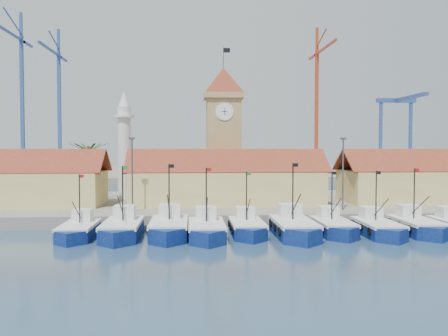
{
  "coord_description": "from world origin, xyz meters",
  "views": [
    {
      "loc": [
        -5.0,
        -48.82,
        9.36
      ],
      "look_at": [
        -0.45,
        18.0,
        6.53
      ],
      "focal_mm": 40.0,
      "sensor_mm": 36.0,
      "label": 1
    }
  ],
  "objects": [
    {
      "name": "clock_tower",
      "position": [
        0.0,
        26.0,
        11.96
      ],
      "size": [
        5.8,
        5.8,
        22.7
      ],
      "color": "tan",
      "rests_on": "quay"
    },
    {
      "name": "boat_2",
      "position": [
        -7.22,
        2.85,
        0.83
      ],
      "size": [
        3.86,
        10.57,
        8.0
      ],
      "color": "navy",
      "rests_on": "ground"
    },
    {
      "name": "crane_blue_far",
      "position": [
        -54.25,
        100.1,
        28.23
      ],
      "size": [
        1.0,
        36.93,
        46.64
      ],
      "color": "#2F4B91",
      "rests_on": "terminal"
    },
    {
      "name": "boat_3",
      "position": [
        -3.33,
        1.82,
        0.79
      ],
      "size": [
        3.68,
        10.08,
        7.63
      ],
      "color": "navy",
      "rests_on": "ground"
    },
    {
      "name": "ground",
      "position": [
        0.0,
        0.0,
        0.0
      ],
      "size": [
        400.0,
        400.0,
        0.0
      ],
      "primitive_type": "plane",
      "color": "navy",
      "rests_on": "ground"
    },
    {
      "name": "hall_center",
      "position": [
        0.0,
        20.0,
        3.99
      ],
      "size": [
        27.04,
        10.13,
        7.61
      ],
      "color": "#E5D37D",
      "rests_on": "quay"
    },
    {
      "name": "palm_tree",
      "position": [
        -20.0,
        26.0,
        6.25
      ],
      "size": [
        5.6,
        5.03,
        8.39
      ],
      "color": "brown",
      "rests_on": "quay"
    },
    {
      "name": "terminal",
      "position": [
        0.0,
        110.0,
        1.0
      ],
      "size": [
        240.0,
        80.0,
        2.0
      ],
      "primitive_type": "cube",
      "color": "gray",
      "rests_on": "ground"
    },
    {
      "name": "boat_1",
      "position": [
        -12.03,
        2.59,
        0.81
      ],
      "size": [
        3.77,
        10.34,
        7.82
      ],
      "color": "navy",
      "rests_on": "ground"
    },
    {
      "name": "boat_5",
      "position": [
        5.79,
        1.89,
        0.84
      ],
      "size": [
        3.92,
        10.74,
        8.12
      ],
      "color": "navy",
      "rests_on": "ground"
    },
    {
      "name": "quay",
      "position": [
        0.0,
        24.0,
        0.75
      ],
      "size": [
        140.0,
        32.0,
        1.5
      ],
      "primitive_type": "cube",
      "color": "gray",
      "rests_on": "ground"
    },
    {
      "name": "lamp_posts",
      "position": [
        0.5,
        12.0,
        6.48
      ],
      "size": [
        80.7,
        0.25,
        9.03
      ],
      "color": "#3F3F44",
      "rests_on": "quay"
    },
    {
      "name": "gantry",
      "position": [
        62.0,
        106.65,
        20.04
      ],
      "size": [
        13.0,
        22.0,
        23.2
      ],
      "color": "#2F4B91",
      "rests_on": "terminal"
    },
    {
      "name": "minaret",
      "position": [
        -15.0,
        28.0,
        9.73
      ],
      "size": [
        3.0,
        3.0,
        16.3
      ],
      "color": "silver",
      "rests_on": "quay"
    },
    {
      "name": "boat_6",
      "position": [
        10.32,
        3.18,
        0.74
      ],
      "size": [
        3.43,
        9.41,
        7.12
      ],
      "color": "navy",
      "rests_on": "ground"
    },
    {
      "name": "boat_7",
      "position": [
        14.75,
        1.95,
        0.74
      ],
      "size": [
        3.48,
        9.52,
        7.21
      ],
      "color": "navy",
      "rests_on": "ground"
    },
    {
      "name": "crane_blue_near",
      "position": [
        -45.08,
        106.93,
        25.84
      ],
      "size": [
        1.0,
        30.43,
        43.31
      ],
      "color": "#2F4B91",
      "rests_on": "terminal"
    },
    {
      "name": "boat_8",
      "position": [
        19.33,
        2.77,
        0.77
      ],
      "size": [
        3.59,
        9.84,
        7.44
      ],
      "color": "navy",
      "rests_on": "ground"
    },
    {
      "name": "crane_red_right",
      "position": [
        34.44,
        103.93,
        26.44
      ],
      "size": [
        1.0,
        30.62,
        44.37
      ],
      "color": "#B5351B",
      "rests_on": "terminal"
    },
    {
      "name": "boat_4",
      "position": [
        1.03,
        3.3,
        0.73
      ],
      "size": [
        3.42,
        9.37,
        7.09
      ],
      "color": "navy",
      "rests_on": "ground"
    },
    {
      "name": "boat_0",
      "position": [
        -16.48,
        2.78,
        0.71
      ],
      "size": [
        3.33,
        9.11,
        6.89
      ],
      "color": "navy",
      "rests_on": "ground"
    }
  ]
}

